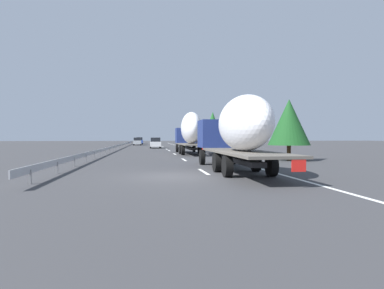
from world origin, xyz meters
The scene contains 23 objects.
ground_plane centered at (40.00, 0.00, 0.00)m, with size 260.00×260.00×0.00m, color #38383A.
lane_stripe_0 centered at (2.00, -1.80, 0.00)m, with size 3.20×0.20×0.01m, color white.
lane_stripe_1 centered at (12.01, -1.80, 0.00)m, with size 3.20×0.20×0.01m, color white.
lane_stripe_2 centered at (21.98, -1.80, 0.00)m, with size 3.20×0.20×0.01m, color white.
lane_stripe_3 centered at (32.14, -1.80, 0.00)m, with size 3.20×0.20×0.01m, color white.
lane_stripe_4 centered at (38.04, -1.80, 0.00)m, with size 3.20×0.20×0.01m, color white.
lane_stripe_5 centered at (51.43, -1.80, 0.00)m, with size 3.20×0.20×0.01m, color white.
lane_stripe_6 centered at (55.87, -1.80, 0.00)m, with size 3.20×0.20×0.01m, color white.
lane_stripe_7 centered at (77.75, -1.80, 0.00)m, with size 3.20×0.20×0.01m, color white.
edge_line_right centered at (45.00, -5.50, 0.00)m, with size 110.00×0.20×0.01m, color white.
truck_lead centered at (22.15, -3.60, 2.64)m, with size 13.23×2.55×4.74m.
truck_trailing centered at (1.81, -3.60, 2.31)m, with size 13.89×2.55×4.03m.
car_blue_sedan centered at (77.46, 3.49, 0.97)m, with size 4.40×1.89×1.94m.
car_white_van centered at (42.97, -0.09, 0.94)m, with size 4.18×1.89×1.88m.
car_black_suv centered at (93.96, 3.74, 0.97)m, with size 4.38×1.72×1.94m.
car_silver_hatch centered at (65.82, 3.74, 0.94)m, with size 4.11×1.86×1.86m.
road_sign centered at (43.11, -6.70, 2.10)m, with size 0.10×0.90×3.03m.
tree_0 centered at (86.33, -11.29, 4.08)m, with size 3.07×3.07×6.61m.
tree_1 centered at (82.26, -13.19, 3.44)m, with size 3.44×3.44×5.44m.
tree_2 centered at (9.82, -10.19, 3.14)m, with size 3.41×3.41×5.02m.
tree_3 centered at (56.24, -12.95, 4.72)m, with size 3.92×3.92×7.54m.
tree_4 centered at (65.04, -10.97, 4.25)m, with size 2.62×2.62×6.71m.
guardrail_median centered at (43.00, 6.00, 0.58)m, with size 94.00×0.10×0.76m.
Camera 1 is at (-16.22, 1.26, 1.89)m, focal length 31.32 mm.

